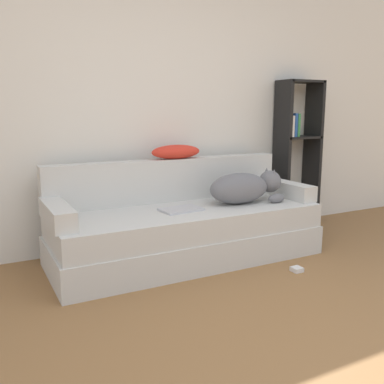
# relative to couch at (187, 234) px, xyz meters

# --- Properties ---
(ground_plane) EXTENTS (20.00, 20.00, 0.00)m
(ground_plane) POSITION_rel_couch_xyz_m (-0.04, -1.83, -0.21)
(ground_plane) COLOR olive
(wall_back) EXTENTS (7.36, 0.06, 2.70)m
(wall_back) POSITION_rel_couch_xyz_m (-0.04, 0.61, 1.14)
(wall_back) COLOR silver
(wall_back) RESTS_ON ground_plane
(couch) EXTENTS (2.20, 0.85, 0.43)m
(couch) POSITION_rel_couch_xyz_m (0.00, 0.00, 0.00)
(couch) COLOR silver
(couch) RESTS_ON ground_plane
(couch_backrest) EXTENTS (2.16, 0.15, 0.37)m
(couch_backrest) POSITION_rel_couch_xyz_m (0.00, 0.35, 0.40)
(couch_backrest) COLOR silver
(couch_backrest) RESTS_ON couch
(couch_arm_left) EXTENTS (0.15, 0.66, 0.14)m
(couch_arm_left) POSITION_rel_couch_xyz_m (-1.03, -0.01, 0.29)
(couch_arm_left) COLOR silver
(couch_arm_left) RESTS_ON couch
(couch_arm_right) EXTENTS (0.15, 0.66, 0.14)m
(couch_arm_right) POSITION_rel_couch_xyz_m (1.03, -0.01, 0.29)
(couch_arm_right) COLOR silver
(couch_arm_right) RESTS_ON couch
(dog) EXTENTS (0.70, 0.32, 0.28)m
(dog) POSITION_rel_couch_xyz_m (0.54, -0.05, 0.36)
(dog) COLOR slate
(dog) RESTS_ON couch
(laptop) EXTENTS (0.34, 0.24, 0.02)m
(laptop) POSITION_rel_couch_xyz_m (-0.08, -0.06, 0.23)
(laptop) COLOR #B7B7BC
(laptop) RESTS_ON couch
(throw_pillow) EXTENTS (0.46, 0.20, 0.12)m
(throw_pillow) POSITION_rel_couch_xyz_m (0.08, 0.35, 0.65)
(throw_pillow) COLOR red
(throw_pillow) RESTS_ON couch_backrest
(bookshelf) EXTENTS (0.46, 0.26, 1.52)m
(bookshelf) POSITION_rel_couch_xyz_m (1.52, 0.42, 0.65)
(bookshelf) COLOR black
(bookshelf) RESTS_ON ground_plane
(power_adapter) EXTENTS (0.08, 0.08, 0.03)m
(power_adapter) POSITION_rel_couch_xyz_m (0.62, -0.65, -0.20)
(power_adapter) COLOR silver
(power_adapter) RESTS_ON ground_plane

